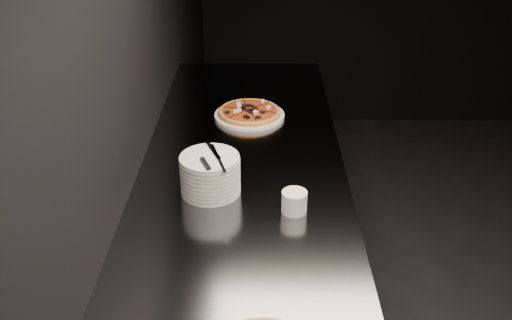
{
  "coord_description": "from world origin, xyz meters",
  "views": [
    {
      "loc": [
        -2.06,
        -1.7,
        1.94
      ],
      "look_at": [
        -2.08,
        0.03,
        0.98
      ],
      "focal_mm": 40.0,
      "sensor_mm": 36.0,
      "label": 1
    }
  ],
  "objects_px": {
    "counter": "(243,282)",
    "pizza_tomato": "(249,113)",
    "plate_stack": "(210,174)",
    "ramekin": "(294,201)",
    "cutlery": "(211,158)"
  },
  "relations": [
    {
      "from": "plate_stack",
      "to": "ramekin",
      "type": "height_order",
      "value": "plate_stack"
    },
    {
      "from": "pizza_tomato",
      "to": "plate_stack",
      "type": "distance_m",
      "value": 0.61
    },
    {
      "from": "plate_stack",
      "to": "ramekin",
      "type": "distance_m",
      "value": 0.3
    },
    {
      "from": "counter",
      "to": "pizza_tomato",
      "type": "relative_size",
      "value": 7.49
    },
    {
      "from": "pizza_tomato",
      "to": "ramekin",
      "type": "xyz_separation_m",
      "value": [
        0.16,
        -0.72,
        0.02
      ]
    },
    {
      "from": "pizza_tomato",
      "to": "counter",
      "type": "bearing_deg",
      "value": -91.88
    },
    {
      "from": "plate_stack",
      "to": "ramekin",
      "type": "bearing_deg",
      "value": -23.09
    },
    {
      "from": "pizza_tomato",
      "to": "plate_stack",
      "type": "xyz_separation_m",
      "value": [
        -0.12,
        -0.6,
        0.05
      ]
    },
    {
      "from": "plate_stack",
      "to": "cutlery",
      "type": "distance_m",
      "value": 0.07
    },
    {
      "from": "ramekin",
      "to": "cutlery",
      "type": "bearing_deg",
      "value": 159.08
    },
    {
      "from": "plate_stack",
      "to": "pizza_tomato",
      "type": "bearing_deg",
      "value": 78.89
    },
    {
      "from": "counter",
      "to": "ramekin",
      "type": "relative_size",
      "value": 30.13
    },
    {
      "from": "counter",
      "to": "pizza_tomato",
      "type": "distance_m",
      "value": 0.71
    },
    {
      "from": "cutlery",
      "to": "pizza_tomato",
      "type": "bearing_deg",
      "value": 57.44
    },
    {
      "from": "counter",
      "to": "ramekin",
      "type": "xyz_separation_m",
      "value": [
        0.17,
        -0.19,
        0.5
      ]
    }
  ]
}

